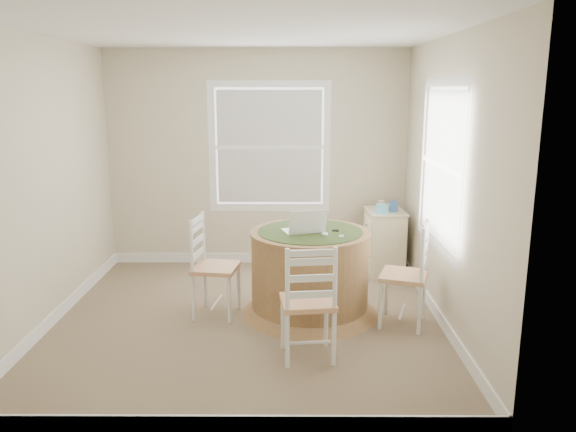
{
  "coord_description": "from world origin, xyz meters",
  "views": [
    {
      "loc": [
        0.4,
        -4.96,
        2.13
      ],
      "look_at": [
        0.38,
        0.45,
        0.9
      ],
      "focal_mm": 35.0,
      "sensor_mm": 36.0,
      "label": 1
    }
  ],
  "objects_px": {
    "round_table": "(310,269)",
    "laptop": "(304,229)",
    "chair_near": "(308,302)",
    "chair_left": "(216,267)",
    "corner_chest": "(384,242)",
    "chair_right": "(404,275)"
  },
  "relations": [
    {
      "from": "chair_left",
      "to": "laptop",
      "type": "distance_m",
      "value": 0.92
    },
    {
      "from": "chair_left",
      "to": "chair_near",
      "type": "bearing_deg",
      "value": -127.72
    },
    {
      "from": "chair_near",
      "to": "round_table",
      "type": "bearing_deg",
      "value": -99.47
    },
    {
      "from": "laptop",
      "to": "corner_chest",
      "type": "relative_size",
      "value": 0.57
    },
    {
      "from": "chair_right",
      "to": "corner_chest",
      "type": "relative_size",
      "value": 1.25
    },
    {
      "from": "chair_left",
      "to": "corner_chest",
      "type": "relative_size",
      "value": 1.25
    },
    {
      "from": "chair_near",
      "to": "corner_chest",
      "type": "xyz_separation_m",
      "value": [
        0.96,
        2.13,
        -0.09
      ]
    },
    {
      "from": "round_table",
      "to": "laptop",
      "type": "bearing_deg",
      "value": -142.03
    },
    {
      "from": "round_table",
      "to": "corner_chest",
      "type": "distance_m",
      "value": 1.51
    },
    {
      "from": "chair_left",
      "to": "corner_chest",
      "type": "bearing_deg",
      "value": -47.11
    },
    {
      "from": "chair_near",
      "to": "laptop",
      "type": "height_order",
      "value": "laptop"
    },
    {
      "from": "round_table",
      "to": "corner_chest",
      "type": "xyz_separation_m",
      "value": [
        0.91,
        1.2,
        -0.06
      ]
    },
    {
      "from": "round_table",
      "to": "chair_left",
      "type": "height_order",
      "value": "chair_left"
    },
    {
      "from": "laptop",
      "to": "round_table",
      "type": "bearing_deg",
      "value": -165.73
    },
    {
      "from": "laptop",
      "to": "corner_chest",
      "type": "distance_m",
      "value": 1.64
    },
    {
      "from": "chair_near",
      "to": "chair_right",
      "type": "relative_size",
      "value": 1.0
    },
    {
      "from": "chair_right",
      "to": "corner_chest",
      "type": "distance_m",
      "value": 1.47
    },
    {
      "from": "chair_left",
      "to": "chair_near",
      "type": "xyz_separation_m",
      "value": [
        0.85,
        -0.88,
        0.0
      ]
    },
    {
      "from": "chair_left",
      "to": "chair_near",
      "type": "height_order",
      "value": "same"
    },
    {
      "from": "chair_right",
      "to": "laptop",
      "type": "relative_size",
      "value": 2.2
    },
    {
      "from": "chair_right",
      "to": "corner_chest",
      "type": "bearing_deg",
      "value": -164.23
    },
    {
      "from": "chair_left",
      "to": "corner_chest",
      "type": "xyz_separation_m",
      "value": [
        1.81,
        1.25,
        -0.09
      ]
    }
  ]
}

